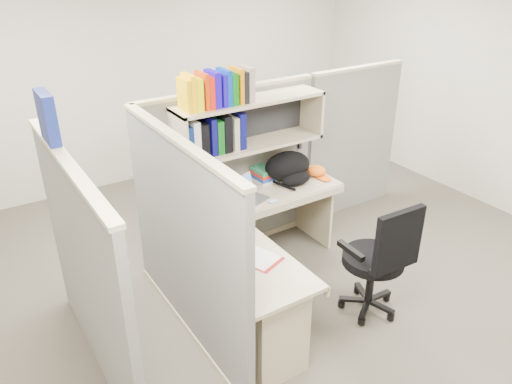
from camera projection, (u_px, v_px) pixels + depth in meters
ground at (283, 292)px, 4.40m from camera, size 6.00×6.00×0.00m
room_shell at (289, 115)px, 3.67m from camera, size 6.00×6.00×6.00m
cubicle at (219, 191)px, 4.15m from camera, size 3.79×1.84×1.95m
desk at (263, 284)px, 3.79m from camera, size 1.74×1.75×0.73m
laptop at (251, 190)px, 4.31m from camera, size 0.39×0.39×0.22m
backpack at (291, 168)px, 4.67m from camera, size 0.48×0.37×0.28m
orange_cap at (316, 171)px, 4.83m from camera, size 0.20×0.23×0.10m
snack_canister at (241, 232)px, 3.80m from camera, size 0.10×0.10×0.10m
tissue_box at (227, 269)px, 3.29m from camera, size 0.14×0.14×0.20m
mouse at (273, 201)px, 4.34m from camera, size 0.10×0.08×0.03m
paper_cup at (233, 185)px, 4.55m from camera, size 0.07×0.07×0.10m
book_stack at (263, 174)px, 4.74m from camera, size 0.20×0.26×0.12m
loose_paper at (257, 257)px, 3.59m from camera, size 0.31×0.36×0.00m
task_chair at (375, 276)px, 3.99m from camera, size 0.55×0.51×1.04m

